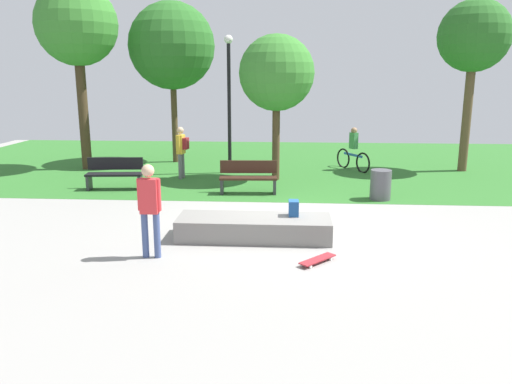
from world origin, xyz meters
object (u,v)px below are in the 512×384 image
object	(u,v)px
cyclist_on_bicycle	(353,152)
backpack_on_ledge	(294,208)
concrete_ledge	(254,228)
tree_leaning_ash	(474,38)
lamp_post	(229,92)
trash_bin	(381,185)
skateboard_by_ledge	(318,259)
park_bench_far_left	(115,173)
pedestrian_with_backpack	(182,148)
tree_young_birch	(77,26)
skater_performing_trick	(149,204)
tree_broad_elm	(172,46)
tree_slender_maple	(277,74)
park_bench_near_path	(248,176)

from	to	relation	value
cyclist_on_bicycle	backpack_on_ledge	bearing A→B (deg)	-105.56
concrete_ledge	tree_leaning_ash	world-z (taller)	tree_leaning_ash
lamp_post	trash_bin	distance (m)	6.11
skateboard_by_ledge	park_bench_far_left	distance (m)	7.91
backpack_on_ledge	cyclist_on_bicycle	distance (m)	7.92
backpack_on_ledge	trash_bin	xyz separation A→B (m)	(2.34, 3.32, -0.20)
concrete_ledge	backpack_on_ledge	world-z (taller)	backpack_on_ledge
trash_bin	pedestrian_with_backpack	bearing A→B (deg)	157.49
skateboard_by_ledge	tree_leaning_ash	xyz separation A→B (m)	(5.48, 9.19, 4.38)
backpack_on_ledge	pedestrian_with_backpack	bearing A→B (deg)	29.75
backpack_on_ledge	trash_bin	bearing A→B (deg)	-36.95
backpack_on_ledge	tree_young_birch	distance (m)	11.08
skater_performing_trick	tree_broad_elm	xyz separation A→B (m)	(-1.85, 10.28, 3.26)
skater_performing_trick	tree_leaning_ash	bearing A→B (deg)	46.97
concrete_ledge	backpack_on_ledge	size ratio (longest dim) A/B	9.71
skateboard_by_ledge	tree_slender_maple	size ratio (longest dim) A/B	0.16
tree_young_birch	lamp_post	bearing A→B (deg)	-4.68
skateboard_by_ledge	park_bench_near_path	distance (m)	5.58
tree_broad_elm	tree_young_birch	world-z (taller)	tree_young_birch
park_bench_near_path	tree_young_birch	world-z (taller)	tree_young_birch
skater_performing_trick	park_bench_near_path	size ratio (longest dim) A/B	1.06
concrete_ledge	park_bench_far_left	bearing A→B (deg)	135.56
skateboard_by_ledge	tree_broad_elm	distance (m)	12.20
skateboard_by_ledge	lamp_post	bearing A→B (deg)	106.97
skater_performing_trick	park_bench_near_path	bearing A→B (deg)	75.49
backpack_on_ledge	park_bench_near_path	bearing A→B (deg)	16.18
tree_young_birch	pedestrian_with_backpack	size ratio (longest dim) A/B	3.78
concrete_ledge	skateboard_by_ledge	size ratio (longest dim) A/B	4.31
park_bench_far_left	lamp_post	xyz separation A→B (m)	(3.05, 2.71, 2.24)
skateboard_by_ledge	tree_young_birch	distance (m)	12.56
concrete_ledge	tree_slender_maple	size ratio (longest dim) A/B	0.69
tree_broad_elm	pedestrian_with_backpack	world-z (taller)	tree_broad_elm
tree_slender_maple	backpack_on_ledge	bearing A→B (deg)	-84.83
park_bench_near_path	park_bench_far_left	bearing A→B (deg)	176.03
skateboard_by_ledge	pedestrian_with_backpack	bearing A→B (deg)	118.61
skater_performing_trick	pedestrian_with_backpack	xyz separation A→B (m)	(-0.93, 7.14, -0.02)
tree_young_birch	lamp_post	size ratio (longest dim) A/B	1.39
skateboard_by_ledge	park_bench_far_left	size ratio (longest dim) A/B	0.44
skateboard_by_ledge	tree_leaning_ash	bearing A→B (deg)	59.19
tree_slender_maple	trash_bin	world-z (taller)	tree_slender_maple
park_bench_near_path	tree_leaning_ash	bearing A→B (deg)	28.50
tree_young_birch	cyclist_on_bicycle	distance (m)	10.29
skateboard_by_ledge	trash_bin	world-z (taller)	trash_bin
backpack_on_ledge	lamp_post	bearing A→B (deg)	15.44
backpack_on_ledge	cyclist_on_bicycle	size ratio (longest dim) A/B	0.20
tree_leaning_ash	cyclist_on_bicycle	distance (m)	5.37
tree_young_birch	tree_leaning_ash	bearing A→B (deg)	2.09
skateboard_by_ledge	tree_slender_maple	bearing A→B (deg)	97.41
park_bench_near_path	trash_bin	bearing A→B (deg)	-8.08
concrete_ledge	trash_bin	size ratio (longest dim) A/B	3.87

